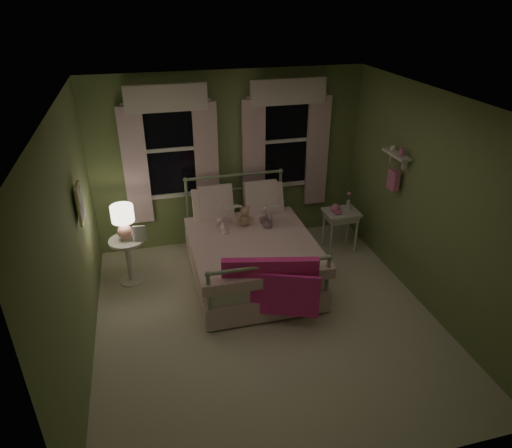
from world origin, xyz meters
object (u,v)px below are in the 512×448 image
object	(u,v)px
teddy_bear	(245,217)
nightstand_left	(128,255)
nightstand_right	(341,217)
bed	(250,253)
child_left	(222,206)
child_right	(262,203)
table_lamp	(123,219)

from	to	relation	value
teddy_bear	nightstand_left	bearing A→B (deg)	178.82
teddy_bear	nightstand_right	distance (m)	1.51
bed	nightstand_right	world-z (taller)	bed
child_left	nightstand_right	world-z (taller)	child_left
child_right	nightstand_right	xyz separation A→B (m)	(1.21, -0.04, -0.36)
child_right	teddy_bear	world-z (taller)	child_right
teddy_bear	table_lamp	world-z (taller)	table_lamp
bed	child_left	xyz separation A→B (m)	(-0.28, 0.42, 0.54)
bed	child_left	bearing A→B (deg)	123.60
bed	nightstand_left	xyz separation A→B (m)	(-1.59, 0.30, 0.03)
bed	nightstand_left	size ratio (longest dim) A/B	3.13
child_left	table_lamp	size ratio (longest dim) A/B	1.54
table_lamp	nightstand_right	distance (m)	3.11
child_left	teddy_bear	distance (m)	0.35
nightstand_left	child_left	bearing A→B (deg)	5.47
bed	teddy_bear	xyz separation A→B (m)	(-0.00, 0.26, 0.41)
child_right	table_lamp	world-z (taller)	child_right
teddy_bear	nightstand_left	distance (m)	1.63
teddy_bear	child_right	bearing A→B (deg)	29.50
child_right	child_left	bearing A→B (deg)	2.99
table_lamp	nightstand_right	size ratio (longest dim) A/B	0.72
child_right	table_lamp	distance (m)	1.88
child_right	table_lamp	bearing A→B (deg)	6.83
child_left	teddy_bear	world-z (taller)	child_left
child_left	child_right	world-z (taller)	child_left
child_right	nightstand_right	world-z (taller)	child_right
bed	nightstand_right	distance (m)	1.55
teddy_bear	nightstand_left	world-z (taller)	teddy_bear
child_left	teddy_bear	size ratio (longest dim) A/B	2.39
teddy_bear	child_left	bearing A→B (deg)	150.50
child_right	nightstand_left	world-z (taller)	child_right
table_lamp	bed	bearing A→B (deg)	-10.54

